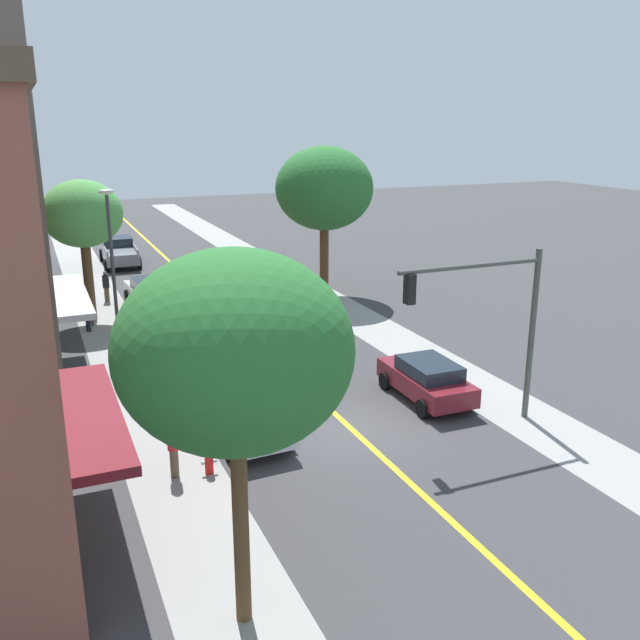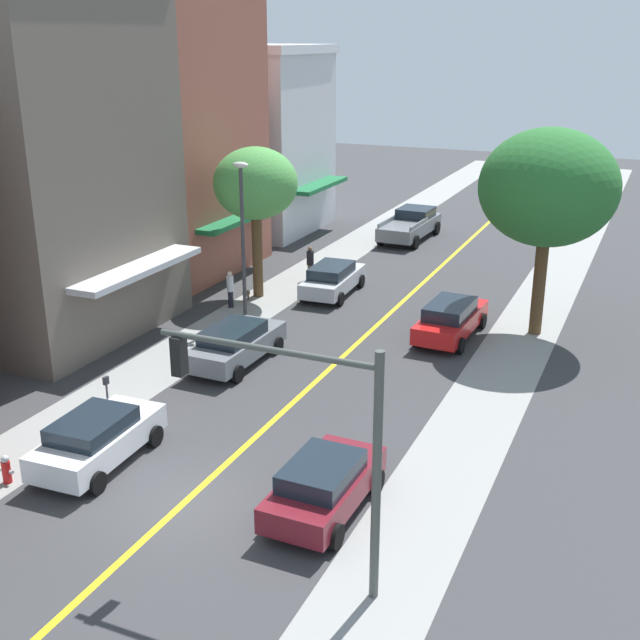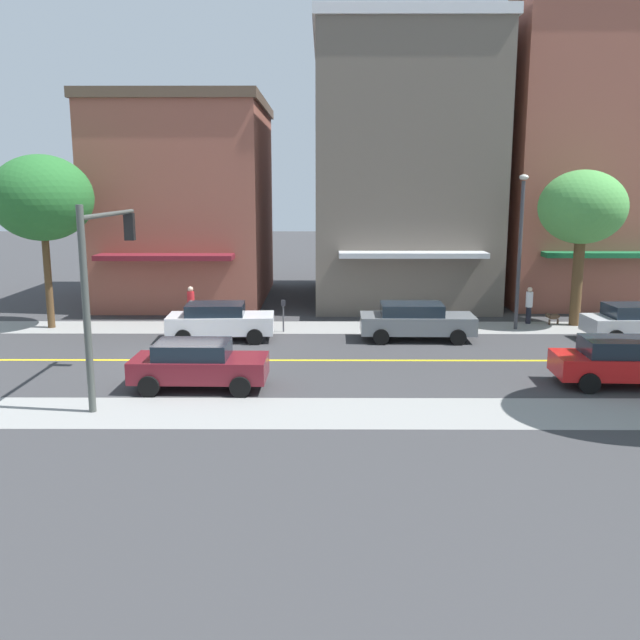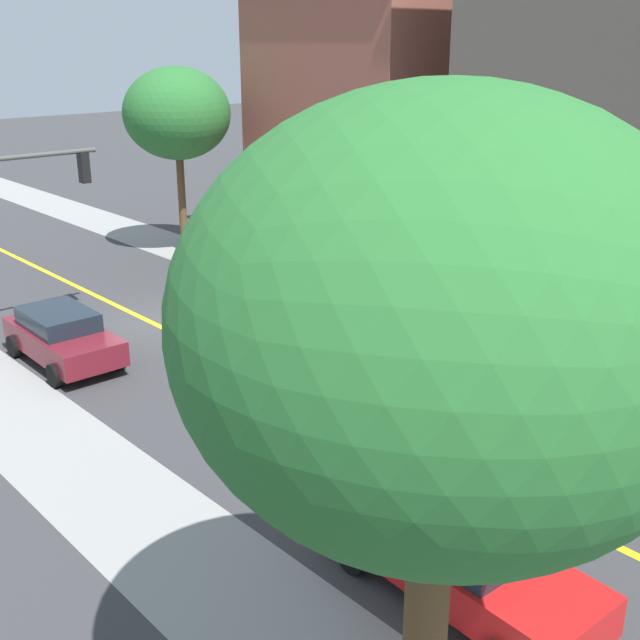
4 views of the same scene
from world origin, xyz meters
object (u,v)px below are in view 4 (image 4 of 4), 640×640
at_px(red_sedan_right_curb, 457,553).
at_px(white_sedan_left_curb, 251,284).
at_px(pedestrian_red_shirt, 279,256).
at_px(fire_hydrant, 256,275).
at_px(parking_meter, 337,288).
at_px(street_tree_right_corner, 177,114).
at_px(maroon_sedan_right_curb, 62,336).
at_px(street_tree_left_near, 442,324).
at_px(grey_sedan_left_curb, 437,350).

xyz_separation_m(red_sedan_right_curb, white_sedan_left_curb, (-6.50, -13.85, 0.00)).
bearing_deg(pedestrian_red_shirt, fire_hydrant, 4.12).
height_order(parking_meter, pedestrian_red_shirt, pedestrian_red_shirt).
xyz_separation_m(fire_hydrant, white_sedan_left_curb, (1.63, 1.85, 0.39)).
relative_size(street_tree_right_corner, red_sedan_right_curb, 1.56).
xyz_separation_m(fire_hydrant, maroon_sedan_right_curb, (8.45, 2.19, 0.38)).
relative_size(street_tree_left_near, pedestrian_red_shirt, 4.50).
height_order(fire_hydrant, white_sedan_left_curb, white_sedan_left_curb).
bearing_deg(white_sedan_left_curb, red_sedan_right_curb, -27.60).
distance_m(fire_hydrant, parking_meter, 4.38).
bearing_deg(white_sedan_left_curb, parking_meter, 30.14).
distance_m(red_sedan_right_curb, grey_sedan_left_curb, 8.79).
relative_size(street_tree_right_corner, pedestrian_red_shirt, 4.10).
distance_m(street_tree_left_near, parking_meter, 18.02).
bearing_deg(fire_hydrant, white_sedan_left_curb, 48.75).
relative_size(street_tree_left_near, maroon_sedan_right_curb, 1.97).
height_order(maroon_sedan_right_curb, white_sedan_left_curb, white_sedan_left_curb).
xyz_separation_m(street_tree_right_corner, maroon_sedan_right_curb, (9.27, 8.20, -4.88)).
bearing_deg(fire_hydrant, grey_sedan_left_curb, 80.89).
bearing_deg(street_tree_right_corner, street_tree_left_near, 63.05).
bearing_deg(parking_meter, street_tree_left_near, 49.90).
distance_m(street_tree_right_corner, red_sedan_right_curb, 23.99).
height_order(street_tree_left_near, street_tree_right_corner, street_tree_left_near).
xyz_separation_m(street_tree_right_corner, pedestrian_red_shirt, (-0.10, 6.22, -4.67)).
relative_size(grey_sedan_left_curb, pedestrian_red_shirt, 2.52).
bearing_deg(street_tree_left_near, maroon_sedan_right_curb, -100.05).
bearing_deg(maroon_sedan_right_curb, pedestrian_red_shirt, 102.89).
relative_size(street_tree_right_corner, parking_meter, 5.39).
bearing_deg(grey_sedan_left_curb, pedestrian_red_shirt, 166.32).
xyz_separation_m(street_tree_left_near, maroon_sedan_right_curb, (-2.73, -15.40, -5.16)).
bearing_deg(red_sedan_right_curb, parking_meter, 147.13).
distance_m(street_tree_right_corner, fire_hydrant, 8.03).
xyz_separation_m(street_tree_left_near, parking_meter, (-11.15, -13.24, -5.03)).
bearing_deg(street_tree_right_corner, grey_sedan_left_curb, 81.38).
distance_m(street_tree_left_near, grey_sedan_left_curb, 13.36).
xyz_separation_m(fire_hydrant, red_sedan_right_curb, (8.12, 15.71, 0.39)).
bearing_deg(pedestrian_red_shirt, street_tree_right_corner, -72.38).
relative_size(parking_meter, grey_sedan_left_curb, 0.30).
bearing_deg(red_sedan_right_curb, white_sedan_left_curb, 157.49).
bearing_deg(street_tree_right_corner, white_sedan_left_curb, 72.70).
bearing_deg(fire_hydrant, red_sedan_right_curb, 62.66).
relative_size(fire_hydrant, parking_meter, 0.59).
distance_m(fire_hydrant, maroon_sedan_right_curb, 8.74).
distance_m(parking_meter, grey_sedan_left_curb, 5.71).
relative_size(street_tree_left_near, grey_sedan_left_curb, 1.78).
xyz_separation_m(street_tree_left_near, grey_sedan_left_curb, (-9.60, -7.75, -5.15)).
bearing_deg(maroon_sedan_right_curb, red_sedan_right_curb, 2.34).
distance_m(fire_hydrant, pedestrian_red_shirt, 1.12).
height_order(street_tree_right_corner, red_sedan_right_curb, street_tree_right_corner).
bearing_deg(parking_meter, white_sedan_left_curb, -57.38).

